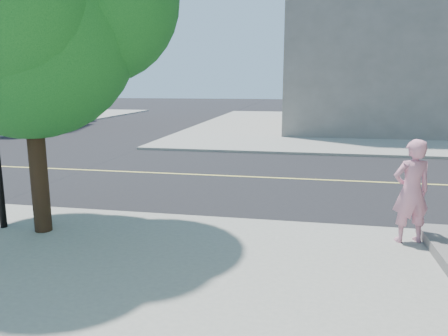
# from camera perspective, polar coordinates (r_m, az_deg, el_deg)

# --- Properties ---
(ground) EXTENTS (140.00, 140.00, 0.00)m
(ground) POSITION_cam_1_polar(r_m,az_deg,el_deg) (10.94, -24.81, -5.13)
(ground) COLOR black
(ground) RESTS_ON ground
(road_ew) EXTENTS (140.00, 9.00, 0.01)m
(road_ew) POSITION_cam_1_polar(r_m,az_deg,el_deg) (14.70, -14.63, -0.42)
(road_ew) COLOR black
(road_ew) RESTS_ON ground
(sidewalk_ne) EXTENTS (29.00, 25.00, 0.12)m
(sidewalk_ne) POSITION_cam_1_polar(r_m,az_deg,el_deg) (30.94, 24.53, 5.02)
(sidewalk_ne) COLOR gray
(sidewalk_ne) RESTS_ON ground
(filler_ne) EXTENTS (18.00, 16.00, 14.00)m
(filler_ne) POSITION_cam_1_polar(r_m,az_deg,el_deg) (31.70, 26.33, 17.84)
(filler_ne) COLOR slate
(filler_ne) RESTS_ON sidewalk_ne
(man_on_phone) EXTENTS (0.77, 0.61, 1.84)m
(man_on_phone) POSITION_cam_1_polar(r_m,az_deg,el_deg) (8.14, 23.69, -2.87)
(man_on_phone) COLOR pink
(man_on_phone) RESTS_ON sidewalk_se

